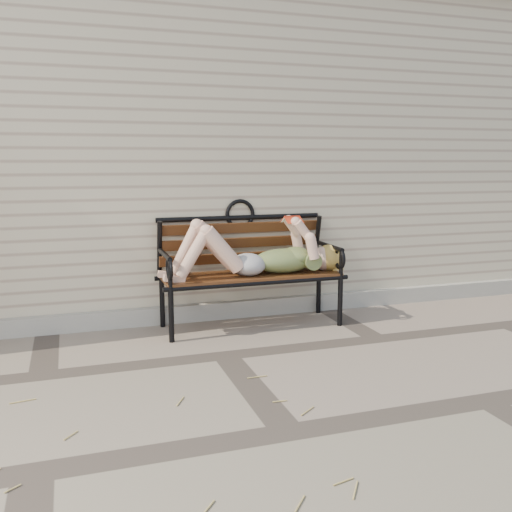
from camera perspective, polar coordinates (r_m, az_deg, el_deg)
name	(u,v)px	position (r m, az deg, el deg)	size (l,w,h in m)	color
ground	(226,355)	(4.22, -3.05, -9.90)	(80.00, 80.00, 0.00)	gray
house_wall	(157,152)	(6.92, -9.83, 10.21)	(8.00, 4.00, 3.00)	beige
house_roof	(153,4)	(7.13, -10.23, 23.57)	(8.30, 4.30, 0.30)	#4A3C35
foundation_strip	(197,312)	(5.09, -5.95, -5.62)	(8.00, 0.10, 0.15)	#AAA699
garden_bench	(248,255)	(4.88, -0.83, 0.06)	(1.65, 0.66, 1.07)	black
reading_woman	(254,254)	(4.76, -0.21, 0.25)	(1.55, 0.35, 0.49)	#0A2F47
straw_scatter	(64,439)	(3.19, -18.66, -16.98)	(2.92, 1.55, 0.01)	tan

